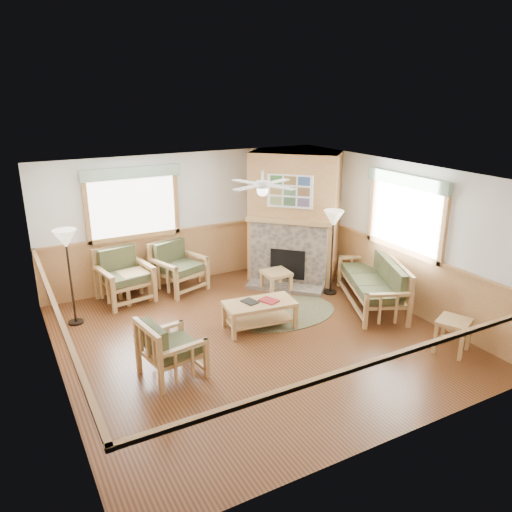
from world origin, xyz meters
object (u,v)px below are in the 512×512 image
armchair_left (172,347)px  footstool (276,282)px  floor_lamp_right (332,253)px  armchair_back_left (125,276)px  sofa (372,282)px  coffee_table (260,315)px  end_table_sofa (452,336)px  floor_lamp_left (70,278)px  end_table_chairs (134,286)px  armchair_back_right (179,267)px

armchair_left → footstool: (2.87, 1.92, -0.21)m
footstool → floor_lamp_right: 1.26m
armchair_back_left → footstool: bearing=-30.0°
sofa → coffee_table: size_ratio=1.70×
armchair_left → end_table_sofa: size_ratio=1.61×
coffee_table → end_table_sofa: (2.24, -2.14, 0.03)m
footstool → floor_lamp_right: size_ratio=0.30×
armchair_back_left → end_table_sofa: size_ratio=1.87×
armchair_back_left → armchair_left: 2.96m
floor_lamp_left → end_table_chairs: bearing=22.0°
armchair_back_left → floor_lamp_left: 1.23m
armchair_back_right → coffee_table: 2.37m
footstool → floor_lamp_right: (0.93, -0.57, 0.63)m
coffee_table → floor_lamp_right: floor_lamp_right is taller
end_table_chairs → armchair_back_right: bearing=5.7°
coffee_table → end_table_chairs: 2.69m
end_table_sofa → armchair_left: bearing=160.4°
coffee_table → footstool: size_ratio=2.36×
armchair_back_right → floor_lamp_left: floor_lamp_left is taller
footstool → floor_lamp_left: (-3.82, 0.47, 0.63)m
sofa → floor_lamp_left: size_ratio=1.19×
armchair_back_right → coffee_table: (0.61, -2.28, -0.25)m
sofa → end_table_sofa: sofa is taller
floor_lamp_right → armchair_left: bearing=-160.4°
armchair_back_right → floor_lamp_left: size_ratio=0.57×
sofa → armchair_back_right: (-2.92, 2.45, 0.02)m
end_table_sofa → armchair_back_right: bearing=122.8°
end_table_chairs → floor_lamp_left: bearing=-158.0°
armchair_back_left → floor_lamp_right: size_ratio=0.59×
armchair_back_right → floor_lamp_right: floor_lamp_right is taller
footstool → floor_lamp_left: size_ratio=0.30×
footstool → floor_lamp_left: 3.90m
floor_lamp_left → floor_lamp_right: size_ratio=1.00×
floor_lamp_right → footstool: bearing=148.7°
armchair_left → sofa: bearing=-91.5°
sofa → armchair_left: (-4.13, -0.52, -0.03)m
armchair_left → footstool: bearing=-64.9°
sofa → armchair_back_left: bearing=-96.8°
floor_lamp_left → end_table_sofa: bearing=-37.5°
sofa → armchair_left: sofa is taller
sofa → armchair_back_left: armchair_back_left is taller
coffee_table → end_table_chairs: (-1.56, 2.18, 0.05)m
end_table_sofa → floor_lamp_left: (-5.00, 3.84, 0.59)m
end_table_chairs → floor_lamp_left: (-1.19, -0.48, 0.57)m
sofa → end_table_chairs: size_ratio=3.51×
coffee_table → floor_lamp_right: (1.99, 0.66, 0.62)m
end_table_sofa → armchair_back_left: bearing=132.0°
armchair_back_left → armchair_left: size_ratio=1.16×
armchair_back_left → floor_lamp_left: bearing=-161.3°
end_table_sofa → end_table_chairs: bearing=131.3°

